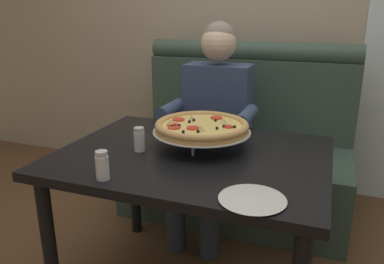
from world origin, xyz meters
TOP-DOWN VIEW (x-y plane):
  - back_wall_with_window at (0.00, 1.49)m, footprint 6.00×0.12m
  - booth_bench at (0.00, 0.92)m, footprint 1.46×0.78m
  - dining_table at (0.00, 0.00)m, footprint 1.17×0.89m
  - diner_main at (-0.11, 0.65)m, footprint 0.54×0.64m
  - pizza at (0.01, 0.09)m, footprint 0.45×0.45m
  - shaker_pepper_flakes at (-0.22, -0.38)m, footprint 0.05×0.05m
  - shaker_oregano at (-0.23, -0.06)m, footprint 0.05×0.05m
  - plate_near_left at (0.34, -0.35)m, footprint 0.23×0.23m

SIDE VIEW (x-z plane):
  - booth_bench at x=0.00m, z-range -0.17..0.96m
  - dining_table at x=0.00m, z-range 0.27..1.00m
  - diner_main at x=-0.11m, z-range 0.07..1.35m
  - plate_near_left at x=0.34m, z-range 0.73..0.75m
  - shaker_oregano at x=-0.23m, z-range 0.72..0.83m
  - shaker_pepper_flakes at x=-0.22m, z-range 0.72..0.83m
  - pizza at x=0.01m, z-range 0.76..0.89m
  - back_wall_with_window at x=0.00m, z-range 0.00..2.80m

